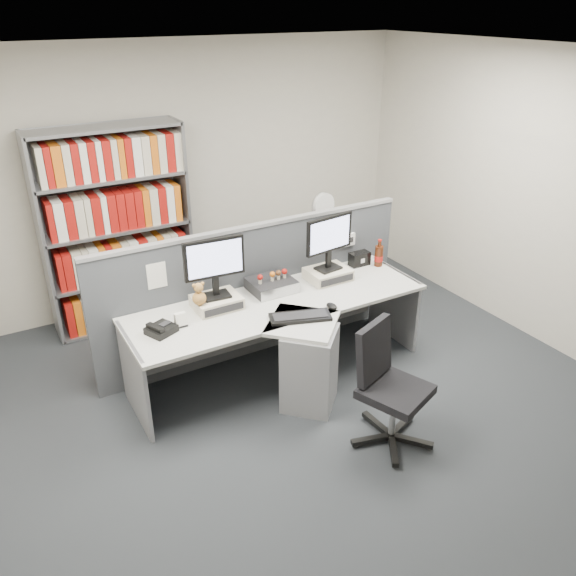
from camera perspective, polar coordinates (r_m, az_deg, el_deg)
ground at (r=4.76m, az=3.99°, el=-13.06°), size 5.50×5.50×0.00m
room_shell at (r=3.88m, az=4.82°, el=7.84°), size 5.04×5.54×2.72m
partition at (r=5.32m, az=-3.17°, el=-0.11°), size 3.00×0.08×1.27m
desk at (r=4.90m, az=0.32°, el=-5.11°), size 2.60×1.20×0.72m
monitor_riser_left at (r=4.86m, az=-6.97°, el=-1.38°), size 0.38×0.31×0.10m
monitor_riser_right at (r=5.32m, az=3.94°, el=1.36°), size 0.38×0.31×0.10m
monitor_left at (r=4.71m, az=-7.21°, el=2.45°), size 0.50×0.18×0.51m
monitor_right at (r=5.19m, az=4.05°, el=4.88°), size 0.49×0.19×0.50m
desktop_pc at (r=5.11m, az=-1.61°, el=0.30°), size 0.38×0.34×0.10m
figurines at (r=5.06m, az=-1.39°, el=1.29°), size 0.29×0.05×0.09m
keyboard at (r=4.68m, az=1.20°, el=-2.83°), size 0.52×0.33×0.03m
mouse at (r=4.83m, az=4.30°, el=-1.79°), size 0.07×0.12×0.04m
desk_phone at (r=4.57m, az=-12.34°, el=-3.97°), size 0.26×0.25×0.09m
desk_calendar at (r=4.62m, az=-10.46°, el=-3.16°), size 0.10×0.07×0.12m
plush_toy at (r=4.69m, az=-8.69°, el=-0.71°), size 0.11×0.11×0.19m
speaker at (r=5.64m, az=6.99°, el=2.86°), size 0.20×0.11×0.13m
cola_bottle at (r=5.63m, az=8.86°, el=3.11°), size 0.08×0.08×0.27m
shelving_unit at (r=5.95m, az=-16.38°, el=5.25°), size 1.41×0.40×2.00m
filing_cabinet at (r=6.57m, az=3.27°, el=2.40°), size 0.45×0.61×0.70m
desk_fan at (r=6.33m, az=3.42°, el=7.74°), size 0.28×0.17×0.47m
office_chair at (r=4.38m, az=9.66°, el=-9.12°), size 0.62×0.61×0.93m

